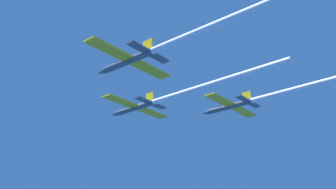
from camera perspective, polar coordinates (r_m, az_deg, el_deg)
jet_lead at (r=84.39m, az=0.56°, el=-0.25°), size 18.57×45.53×3.08m
jet_left_wing at (r=63.00m, az=1.88°, el=7.92°), size 18.57×47.37×3.08m
jet_right_wing at (r=89.50m, az=14.62°, el=-0.10°), size 18.57×45.05×3.08m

